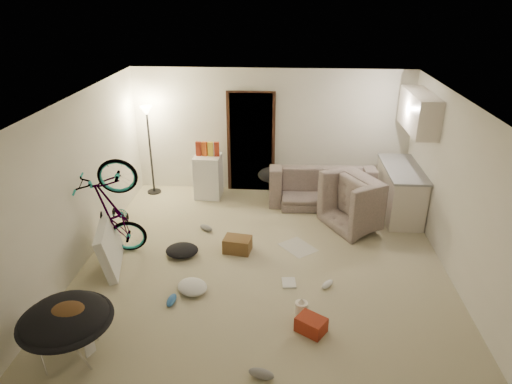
# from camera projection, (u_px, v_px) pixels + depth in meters

# --- Properties ---
(floor) EXTENTS (5.50, 6.00, 0.02)m
(floor) POSITION_uv_depth(u_px,v_px,m) (263.00, 268.00, 6.93)
(floor) COLOR #BBB28F
(floor) RESTS_ON ground
(ceiling) EXTENTS (5.50, 6.00, 0.02)m
(ceiling) POSITION_uv_depth(u_px,v_px,m) (264.00, 104.00, 5.90)
(ceiling) COLOR white
(ceiling) RESTS_ON wall_back
(wall_back) EXTENTS (5.50, 0.02, 2.50)m
(wall_back) POSITION_uv_depth(u_px,v_px,m) (271.00, 131.00, 9.15)
(wall_back) COLOR silver
(wall_back) RESTS_ON floor
(wall_front) EXTENTS (5.50, 0.02, 2.50)m
(wall_front) POSITION_uv_depth(u_px,v_px,m) (244.00, 346.00, 3.67)
(wall_front) COLOR silver
(wall_front) RESTS_ON floor
(wall_left) EXTENTS (0.02, 6.00, 2.50)m
(wall_left) POSITION_uv_depth(u_px,v_px,m) (73.00, 188.00, 6.58)
(wall_left) COLOR silver
(wall_left) RESTS_ON floor
(wall_right) EXTENTS (0.02, 6.00, 2.50)m
(wall_right) POSITION_uv_depth(u_px,v_px,m) (464.00, 198.00, 6.25)
(wall_right) COLOR silver
(wall_right) RESTS_ON floor
(doorway) EXTENTS (0.85, 0.10, 2.04)m
(doorway) POSITION_uv_depth(u_px,v_px,m) (251.00, 143.00, 9.24)
(doorway) COLOR black
(doorway) RESTS_ON floor
(door_trim) EXTENTS (0.97, 0.04, 2.10)m
(door_trim) POSITION_uv_depth(u_px,v_px,m) (251.00, 143.00, 9.21)
(door_trim) COLOR #361D12
(door_trim) RESTS_ON floor
(floor_lamp) EXTENTS (0.28, 0.28, 1.81)m
(floor_lamp) POSITION_uv_depth(u_px,v_px,m) (148.00, 132.00, 8.95)
(floor_lamp) COLOR black
(floor_lamp) RESTS_ON floor
(kitchen_counter) EXTENTS (0.60, 1.50, 0.88)m
(kitchen_counter) POSITION_uv_depth(u_px,v_px,m) (400.00, 192.00, 8.42)
(kitchen_counter) COLOR beige
(kitchen_counter) RESTS_ON floor
(counter_top) EXTENTS (0.64, 1.54, 0.04)m
(counter_top) POSITION_uv_depth(u_px,v_px,m) (403.00, 169.00, 8.23)
(counter_top) COLOR gray
(counter_top) RESTS_ON kitchen_counter
(kitchen_uppers) EXTENTS (0.38, 1.40, 0.65)m
(kitchen_uppers) POSITION_uv_depth(u_px,v_px,m) (419.00, 112.00, 7.79)
(kitchen_uppers) COLOR beige
(kitchen_uppers) RESTS_ON wall_right
(sofa) EXTENTS (2.04, 0.86, 0.59)m
(sofa) POSITION_uv_depth(u_px,v_px,m) (320.00, 187.00, 8.97)
(sofa) COLOR #363C35
(sofa) RESTS_ON floor
(armchair) EXTENTS (1.35, 1.40, 0.70)m
(armchair) POSITION_uv_depth(u_px,v_px,m) (367.00, 206.00, 8.10)
(armchair) COLOR #363C35
(armchair) RESTS_ON floor
(bicycle) EXTENTS (1.80, 1.00, 0.98)m
(bicycle) POSITION_uv_depth(u_px,v_px,m) (116.00, 230.00, 7.08)
(bicycle) COLOR black
(bicycle) RESTS_ON floor
(book_asset) EXTENTS (0.24, 0.22, 0.02)m
(book_asset) POSITION_uv_depth(u_px,v_px,m) (86.00, 358.00, 5.23)
(book_asset) COLOR maroon
(book_asset) RESTS_ON floor
(mini_fridge) EXTENTS (0.53, 0.53, 0.87)m
(mini_fridge) POSITION_uv_depth(u_px,v_px,m) (208.00, 176.00, 9.14)
(mini_fridge) COLOR white
(mini_fridge) RESTS_ON floor
(snack_box_0) EXTENTS (0.10, 0.08, 0.30)m
(snack_box_0) POSITION_uv_depth(u_px,v_px,m) (198.00, 149.00, 8.92)
(snack_box_0) COLOR maroon
(snack_box_0) RESTS_ON mini_fridge
(snack_box_1) EXTENTS (0.12, 0.09, 0.30)m
(snack_box_1) POSITION_uv_depth(u_px,v_px,m) (205.00, 149.00, 8.91)
(snack_box_1) COLOR #B84917
(snack_box_1) RESTS_ON mini_fridge
(snack_box_2) EXTENTS (0.10, 0.08, 0.30)m
(snack_box_2) POSITION_uv_depth(u_px,v_px,m) (211.00, 149.00, 8.91)
(snack_box_2) COLOR yellow
(snack_box_2) RESTS_ON mini_fridge
(snack_box_3) EXTENTS (0.11, 0.08, 0.30)m
(snack_box_3) POSITION_uv_depth(u_px,v_px,m) (217.00, 150.00, 8.90)
(snack_box_3) COLOR maroon
(snack_box_3) RESTS_ON mini_fridge
(saucer_chair) EXTENTS (1.04, 1.04, 0.74)m
(saucer_chair) POSITION_uv_depth(u_px,v_px,m) (67.00, 327.00, 5.07)
(saucer_chair) COLOR silver
(saucer_chair) RESTS_ON floor
(hoodie) EXTENTS (0.54, 0.48, 0.22)m
(hoodie) POSITION_uv_depth(u_px,v_px,m) (67.00, 314.00, 4.96)
(hoodie) COLOR #51341B
(hoodie) RESTS_ON saucer_chair
(sofa_drape) EXTENTS (0.65, 0.58, 0.28)m
(sofa_drape) POSITION_uv_depth(u_px,v_px,m) (272.00, 175.00, 8.93)
(sofa_drape) COLOR black
(sofa_drape) RESTS_ON sofa
(tv_box) EXTENTS (0.52, 1.09, 0.71)m
(tv_box) POSITION_uv_depth(u_px,v_px,m) (110.00, 246.00, 6.83)
(tv_box) COLOR silver
(tv_box) RESTS_ON floor
(drink_case_a) EXTENTS (0.47, 0.37, 0.24)m
(drink_case_a) POSITION_uv_depth(u_px,v_px,m) (237.00, 245.00, 7.31)
(drink_case_a) COLOR brown
(drink_case_a) RESTS_ON floor
(drink_case_b) EXTENTS (0.43, 0.40, 0.20)m
(drink_case_b) POSITION_uv_depth(u_px,v_px,m) (311.00, 325.00, 5.61)
(drink_case_b) COLOR maroon
(drink_case_b) RESTS_ON floor
(juicer) EXTENTS (0.17, 0.17, 0.24)m
(juicer) POSITION_uv_depth(u_px,v_px,m) (301.00, 307.00, 5.92)
(juicer) COLOR white
(juicer) RESTS_ON floor
(newspaper) EXTENTS (0.68, 0.70, 0.01)m
(newspaper) POSITION_uv_depth(u_px,v_px,m) (298.00, 247.00, 7.47)
(newspaper) COLOR #B9B5AB
(newspaper) RESTS_ON floor
(book_blue) EXTENTS (0.28, 0.32, 0.03)m
(book_blue) POSITION_uv_depth(u_px,v_px,m) (235.00, 246.00, 7.47)
(book_blue) COLOR #3169B3
(book_blue) RESTS_ON floor
(book_white) EXTENTS (0.21, 0.27, 0.02)m
(book_white) POSITION_uv_depth(u_px,v_px,m) (289.00, 283.00, 6.55)
(book_white) COLOR silver
(book_white) RESTS_ON floor
(shoe_1) EXTENTS (0.29, 0.24, 0.10)m
(shoe_1) POSITION_uv_depth(u_px,v_px,m) (206.00, 228.00, 7.97)
(shoe_1) COLOR slate
(shoe_1) RESTS_ON floor
(shoe_2) EXTENTS (0.14, 0.28, 0.10)m
(shoe_2) POSITION_uv_depth(u_px,v_px,m) (172.00, 300.00, 6.13)
(shoe_2) COLOR #3169B3
(shoe_2) RESTS_ON floor
(shoe_3) EXTENTS (0.31, 0.19, 0.11)m
(shoe_3) POSITION_uv_depth(u_px,v_px,m) (261.00, 374.00, 4.95)
(shoe_3) COLOR slate
(shoe_3) RESTS_ON floor
(shoe_4) EXTENTS (0.23, 0.25, 0.09)m
(shoe_4) POSITION_uv_depth(u_px,v_px,m) (327.00, 284.00, 6.47)
(shoe_4) COLOR white
(shoe_4) RESTS_ON floor
(clothes_lump_a) EXTENTS (0.55, 0.48, 0.17)m
(clothes_lump_a) POSITION_uv_depth(u_px,v_px,m) (182.00, 250.00, 7.23)
(clothes_lump_a) COLOR black
(clothes_lump_a) RESTS_ON floor
(clothes_lump_c) EXTENTS (0.59, 0.58, 0.14)m
(clothes_lump_c) POSITION_uv_depth(u_px,v_px,m) (192.00, 287.00, 6.37)
(clothes_lump_c) COLOR silver
(clothes_lump_c) RESTS_ON floor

